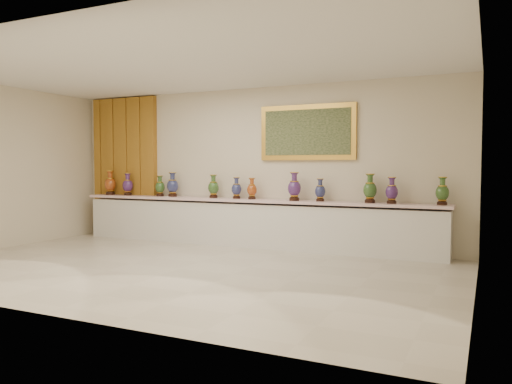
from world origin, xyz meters
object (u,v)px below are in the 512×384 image
counter (247,223)px  vase_2 (160,187)px  vase_0 (110,184)px  vase_1 (128,185)px

counter → vase_2: vase_2 is taller
counter → vase_0: 3.36m
vase_1 → vase_2: (0.80, 0.04, -0.02)m
counter → vase_0: size_ratio=13.99×
vase_1 → vase_2: vase_1 is taller
vase_0 → vase_2: size_ratio=1.23×
vase_0 → vase_1: vase_0 is taller
counter → vase_0: (-3.28, -0.02, 0.70)m
vase_0 → vase_2: (1.28, 0.04, -0.04)m
vase_1 → counter: bearing=0.4°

